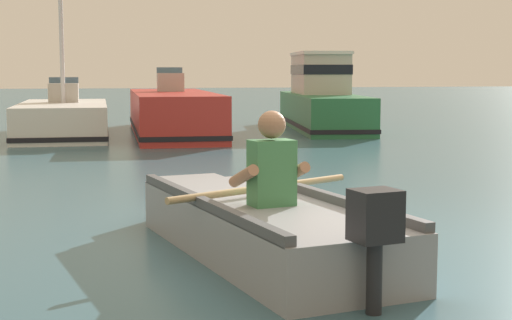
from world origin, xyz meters
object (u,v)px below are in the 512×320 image
(rowboat_with_person, at_px, (260,224))
(moored_boat_green, at_px, (322,100))
(moored_boat_red, at_px, (172,114))
(moored_boat_white, at_px, (64,120))

(rowboat_with_person, height_order, moored_boat_green, moored_boat_green)
(moored_boat_green, bearing_deg, moored_boat_red, -166.47)
(rowboat_with_person, relative_size, moored_boat_green, 0.60)
(rowboat_with_person, relative_size, moored_boat_red, 0.55)
(moored_boat_white, bearing_deg, moored_boat_red, 1.72)
(rowboat_with_person, bearing_deg, moored_boat_white, 99.11)
(moored_boat_green, bearing_deg, rowboat_with_person, -109.01)
(rowboat_with_person, distance_m, moored_boat_white, 12.27)
(moored_boat_white, xyz_separation_m, moored_boat_green, (6.47, 1.03, 0.36))
(moored_boat_red, height_order, moored_boat_green, moored_boat_green)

